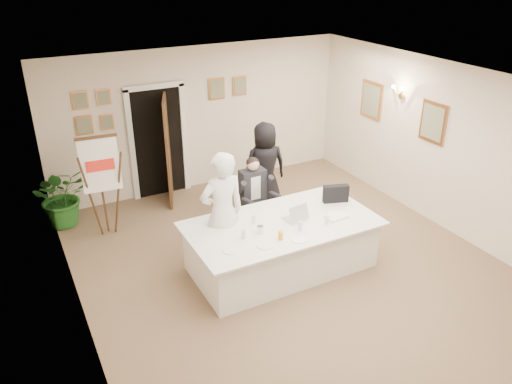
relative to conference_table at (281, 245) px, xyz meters
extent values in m
plane|color=brown|center=(0.13, -0.10, -0.39)|extent=(7.00, 7.00, 0.00)
cube|color=white|center=(0.13, -0.10, 2.41)|extent=(6.00, 7.00, 0.02)
cube|color=white|center=(0.13, 3.40, 1.01)|extent=(6.00, 0.10, 2.80)
cube|color=white|center=(-2.87, -0.10, 1.01)|extent=(0.10, 7.00, 2.80)
cube|color=white|center=(3.13, -0.10, 1.01)|extent=(0.10, 7.00, 2.80)
cube|color=black|center=(-0.77, 3.37, 0.66)|extent=(0.92, 0.06, 2.10)
cube|color=white|center=(-1.29, 3.34, 0.66)|extent=(0.10, 0.06, 2.20)
cube|color=white|center=(-0.25, 3.34, 0.66)|extent=(0.10, 0.06, 2.20)
cube|color=#381E11|center=(-0.72, 2.95, 0.64)|extent=(0.33, 0.81, 2.02)
cube|color=white|center=(0.00, 0.00, -0.02)|extent=(2.62, 1.31, 0.75)
cube|color=white|center=(0.00, 0.00, 0.37)|extent=(2.80, 1.49, 0.03)
cube|color=white|center=(-2.09, 2.11, 0.92)|extent=(0.62, 0.22, 0.85)
imported|color=silver|center=(-0.77, 0.40, 0.55)|extent=(0.70, 0.47, 1.88)
imported|color=black|center=(0.75, 1.90, 0.43)|extent=(0.87, 0.64, 1.64)
imported|color=#236622|center=(-2.67, 2.94, 0.15)|extent=(1.06, 0.95, 1.08)
cube|color=black|center=(1.09, 0.20, 0.52)|extent=(0.41, 0.23, 0.28)
cube|color=white|center=(0.80, -0.24, 0.40)|extent=(0.34, 0.25, 0.03)
cylinder|color=white|center=(-0.99, -0.34, 0.39)|extent=(0.27, 0.27, 0.01)
cylinder|color=white|center=(-0.52, -0.45, 0.39)|extent=(0.28, 0.28, 0.01)
cylinder|color=white|center=(-0.04, -0.53, 0.39)|extent=(0.26, 0.26, 0.01)
cylinder|color=silver|center=(-0.69, -0.13, 0.45)|extent=(0.06, 0.06, 0.14)
cylinder|color=silver|center=(0.12, -0.32, 0.45)|extent=(0.06, 0.06, 0.14)
cylinder|color=silver|center=(0.55, -0.33, 0.45)|extent=(0.08, 0.08, 0.14)
cylinder|color=silver|center=(-0.37, 0.17, 0.45)|extent=(0.07, 0.07, 0.14)
cylinder|color=orange|center=(-0.26, -0.40, 0.45)|extent=(0.07, 0.07, 0.13)
cylinder|color=silver|center=(-0.42, -0.11, 0.44)|extent=(0.10, 0.10, 0.11)
camera|label=1|loc=(-3.31, -5.46, 3.95)|focal=35.00mm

